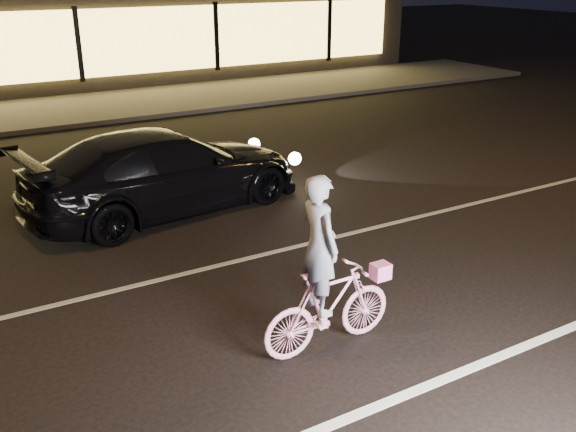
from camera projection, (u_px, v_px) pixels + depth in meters
ground at (388, 303)px, 7.82m from camera, size 90.00×90.00×0.00m
lane_stripe_near at (479, 365)px, 6.62m from camera, size 60.00×0.12×0.01m
lane_stripe_far at (302, 245)px, 9.43m from camera, size 60.00×0.10×0.01m
sidewalk at (100, 107)px, 18.24m from camera, size 30.00×4.00×0.12m
storefront at (48, 16)px, 22.26m from camera, size 25.40×8.42×4.20m
cyclist at (326, 290)px, 6.67m from camera, size 1.57×0.54×1.97m
sedan at (165, 171)px, 10.55m from camera, size 4.91×2.55×1.36m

